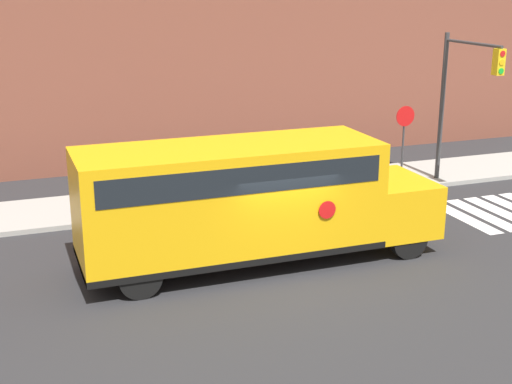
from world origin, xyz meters
TOP-DOWN VIEW (x-y plane):
  - ground_plane at (0.00, 0.00)m, footprint 60.00×60.00m
  - sidewalk_strip at (0.00, 6.50)m, footprint 44.00×3.00m
  - building_backdrop at (0.00, 13.00)m, footprint 32.00×4.00m
  - school_bus at (-0.65, 0.84)m, footprint 9.15×2.57m
  - stop_sign at (6.63, 5.36)m, footprint 0.69×0.10m
  - traffic_light at (8.28, 4.71)m, footprint 0.28×2.99m

SIDE VIEW (x-z plane):
  - ground_plane at x=0.00m, z-range 0.00..0.00m
  - sidewalk_strip at x=0.00m, z-range 0.00..0.15m
  - school_bus at x=-0.65m, z-range 0.22..3.32m
  - stop_sign at x=6.63m, z-range 0.45..3.33m
  - traffic_light at x=8.28m, z-range 0.84..6.06m
  - building_backdrop at x=0.00m, z-range 0.00..12.29m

